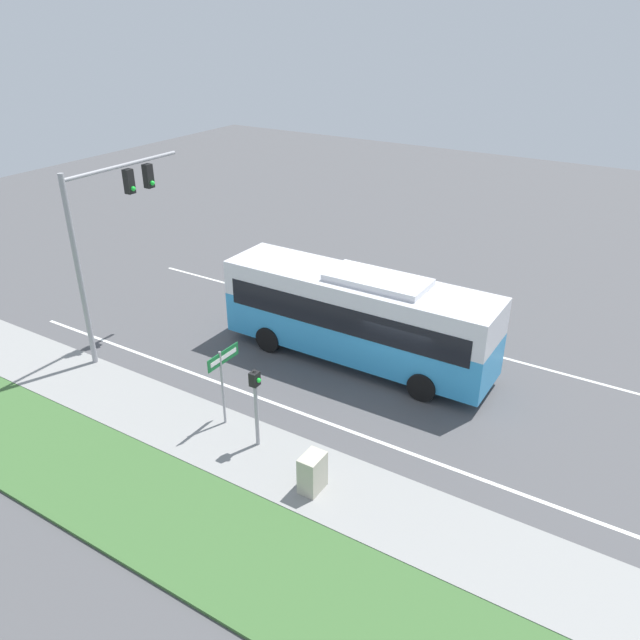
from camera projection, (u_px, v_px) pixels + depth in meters
name	position (u px, v px, depth m)	size (l,w,h in m)	color
ground_plane	(402.00, 381.00, 22.61)	(80.00, 80.00, 0.00)	#4C4C4F
sidewalk	(310.00, 478.00, 17.88)	(2.80, 80.00, 0.12)	gray
grass_verge	(241.00, 552.00, 15.45)	(3.60, 80.00, 0.10)	#3D6633
lane_divider_near	(354.00, 432.00, 19.88)	(0.14, 30.00, 0.01)	silver
lane_divider_far	(440.00, 341.00, 25.34)	(0.14, 30.00, 0.01)	silver
bus	(357.00, 313.00, 23.10)	(2.70, 10.47, 3.63)	#3393D1
signal_gantry	(106.00, 225.00, 22.51)	(5.36, 0.41, 7.27)	#939399
pedestrian_signal	(256.00, 397.00, 18.39)	(0.28, 0.34, 2.69)	#939399
street_sign	(223.00, 373.00, 19.41)	(1.43, 0.08, 2.74)	#939399
utility_cabinet	(312.00, 473.00, 17.15)	(0.78, 0.54, 1.13)	#B7B29E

